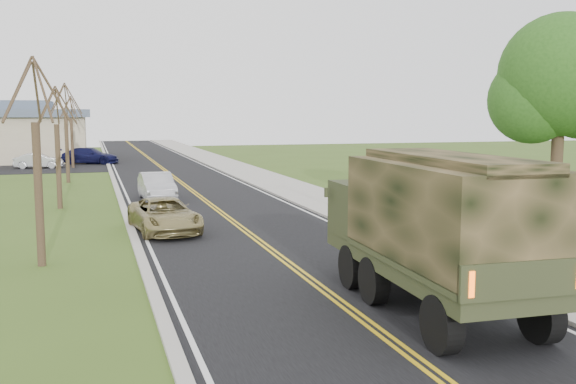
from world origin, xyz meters
name	(u,v)px	position (x,y,z in m)	size (l,w,h in m)	color
ground	(422,365)	(0.00, 0.00, 0.00)	(160.00, 160.00, 0.00)	#3C541C
road	(167,172)	(0.00, 40.00, 0.01)	(8.00, 120.00, 0.01)	black
curb_right	(220,170)	(4.15, 40.00, 0.06)	(0.30, 120.00, 0.12)	#9E998E
sidewalk_right	(242,169)	(5.90, 40.00, 0.05)	(3.20, 120.00, 0.10)	#9E998E
curb_left	(111,173)	(-4.15, 40.00, 0.05)	(0.30, 120.00, 0.10)	#9E998E
leafy_tree	(561,85)	(11.00, 10.01, 5.49)	(4.83, 4.50, 8.10)	#38281C
bare_tree_a	(38,177)	(-7.00, 10.00, 2.63)	(1.93, 2.26, 6.08)	#38281C
bare_tree_b	(58,156)	(-7.00, 22.00, 2.48)	(1.83, 2.14, 5.73)	#38281C
bare_tree_c	(67,140)	(-7.00, 34.00, 2.78)	(2.04, 2.39, 6.42)	#38281C
bare_tree_d	(72,137)	(-7.00, 46.00, 2.55)	(1.88, 2.20, 5.91)	#38281C
military_truck	(434,221)	(1.76, 2.78, 2.05)	(2.74, 7.27, 3.58)	black
suv_champagne	(165,215)	(-2.94, 14.41, 0.64)	(2.12, 4.61, 1.28)	#968954
sedan_silver	(157,187)	(-2.34, 23.57, 0.71)	(1.51, 4.33, 1.43)	#BABABF
pickup_navy	(498,202)	(10.74, 13.09, 0.77)	(2.16, 5.31, 1.54)	#0E1136
lot_car_silver	(39,161)	(-9.68, 46.36, 0.63)	(1.33, 3.80, 1.25)	#B3B2B7
lot_car_navy	(90,156)	(-5.66, 50.00, 0.73)	(2.05, 5.03, 1.46)	#0E1036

